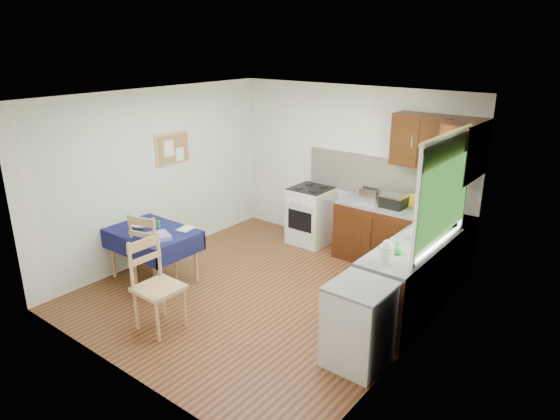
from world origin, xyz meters
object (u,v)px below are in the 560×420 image
Objects in this scene: chair_far at (151,248)px; dish_rack at (418,236)px; chair_near at (155,282)px; sandwich_press at (394,201)px; toaster at (370,195)px; kettle at (386,253)px; dining_table at (152,237)px.

dish_rack is (2.92, 1.65, 0.37)m from chair_far.
sandwich_press reaches higher than chair_near.
kettle reaches higher than toaster.
kettle is at bearing -81.38° from sandwich_press.
dining_table is at bearing -55.58° from chair_far.
dish_rack reaches higher than dining_table.
kettle is at bearing -179.14° from chair_far.
chair_far is at bearing 54.86° from chair_near.
chair_far is 0.98× the size of chair_near.
chair_far is 3.17× the size of sandwich_press.
sandwich_press reaches higher than dining_table.
chair_far is at bearing -129.20° from dish_rack.
chair_far is 3.08m from kettle.
dining_table is 4.36× the size of toaster.
chair_far is 3.79× the size of toaster.
sandwich_press reaches higher than dish_rack.
sandwich_press is at bearing 151.80° from dish_rack.
toaster reaches higher than sandwich_press.
dining_table is 1.23m from chair_near.
toaster is (0.97, 3.14, 0.43)m from chair_near.
dish_rack is at bearing -42.09° from chair_near.
toaster is 0.39m from sandwich_press.
toaster is at bearing 159.33° from sandwich_press.
toaster reaches higher than dining_table.
dining_table is 3.19m from kettle.
chair_near reaches higher than dining_table.
dining_table is 1.13× the size of chair_near.
dish_rack is at bearing -64.46° from sandwich_press.
toaster is at bearing -16.33° from chair_near.
sandwich_press is (0.39, -0.04, -0.00)m from toaster.
chair_far is at bearing -43.43° from dining_table.
sandwich_press is 1.13m from dish_rack.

